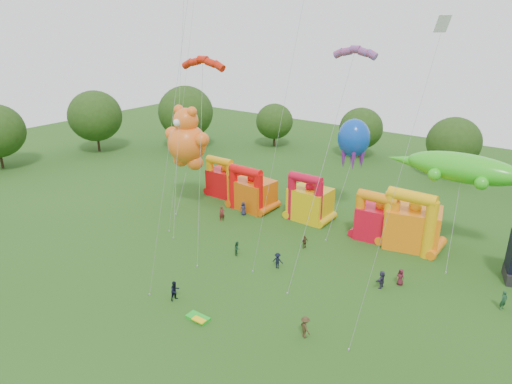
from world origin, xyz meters
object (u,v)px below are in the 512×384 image
Objects in this scene: spectator_4 at (305,242)px; bouncy_castle_2 at (309,201)px; bouncy_castle_0 at (225,180)px; octopus_kite at (346,172)px; gecko_kite at (460,185)px; teddy_bear_kite at (187,143)px; spectator_0 at (243,209)px.

bouncy_castle_2 is at bearing -131.87° from spectator_4.
bouncy_castle_0 is 0.93× the size of bouncy_castle_2.
bouncy_castle_0 is at bearing -173.30° from octopus_kite.
octopus_kite is at bearing 178.71° from gecko_kite.
bouncy_castle_0 is 9.14m from teddy_bear_kite.
gecko_kite reaches higher than spectator_4.
bouncy_castle_2 is 17.46m from gecko_kite.
gecko_kite is at bearing 2.70° from spectator_0.
octopus_kite is 10.88m from spectator_4.
teddy_bear_kite is at bearing -72.22° from spectator_4.
octopus_kite is at bearing -158.85° from spectator_4.
bouncy_castle_0 is 30.93m from gecko_kite.
spectator_0 is at bearing -32.19° from bouncy_castle_0.
teddy_bear_kite is (-14.85, -5.97, 6.48)m from bouncy_castle_2.
teddy_bear_kite is 7.84× the size of spectator_0.
bouncy_castle_2 is at bearing 21.90° from teddy_bear_kite.
spectator_0 is at bearing -152.99° from bouncy_castle_2.
spectator_0 is 1.14× the size of spectator_4.
bouncy_castle_0 is 18.97m from spectator_4.
octopus_kite is at bearing 18.02° from spectator_0.
spectator_0 reaches higher than spectator_4.
gecko_kite is 9.91× the size of spectator_4.
octopus_kite is 7.14× the size of spectator_0.
teddy_bear_kite reaches higher than bouncy_castle_2.
gecko_kite is (31.42, 7.97, -1.36)m from teddy_bear_kite.
octopus_kite reaches higher than spectator_4.
gecko_kite is (30.43, 1.76, 5.28)m from bouncy_castle_0.
bouncy_castle_2 is 3.61× the size of spectator_0.
spectator_4 is (17.45, -7.30, -1.49)m from bouncy_castle_0.
bouncy_castle_0 is 0.43× the size of teddy_bear_kite.
teddy_bear_kite reaches higher than spectator_4.
bouncy_castle_0 is at bearing 80.92° from teddy_bear_kite.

